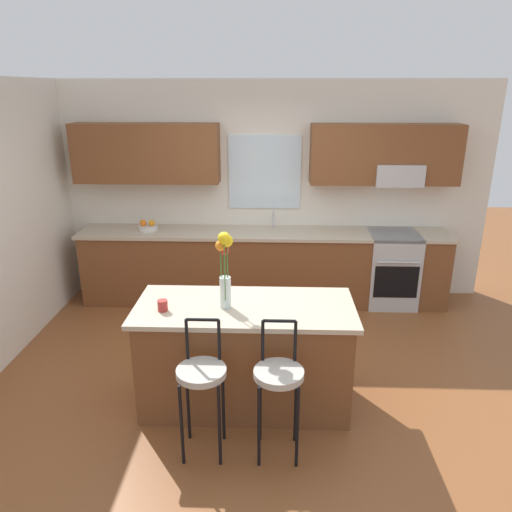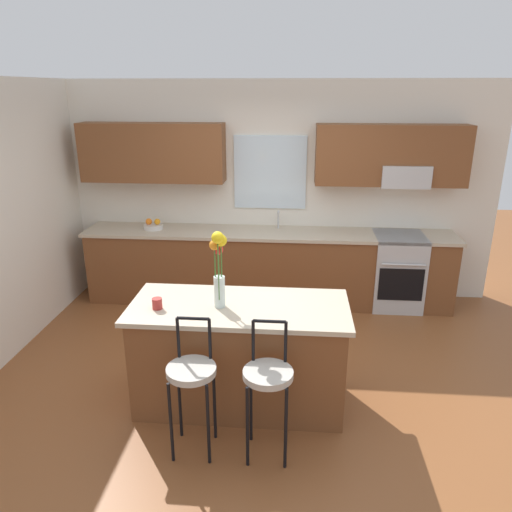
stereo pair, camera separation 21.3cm
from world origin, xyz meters
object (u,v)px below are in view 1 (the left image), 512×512
bar_stool_middle (279,379)px  flower_vase (225,265)px  oven_range (391,269)px  bar_stool_near (202,377)px  kitchen_island (245,355)px  fruit_bowl_oranges (148,227)px  mug_ceramic (163,305)px

bar_stool_middle → flower_vase: (-0.43, 0.57, 0.65)m
oven_range → bar_stool_near: size_ratio=0.88×
kitchen_island → fruit_bowl_oranges: 2.57m
bar_stool_near → mug_ceramic: bearing=127.0°
fruit_bowl_oranges → mug_ceramic: bearing=-73.1°
fruit_bowl_oranges → flower_vase: bearing=-61.6°
kitchen_island → flower_vase: size_ratio=2.78×
oven_range → fruit_bowl_oranges: bearing=179.5°
bar_stool_middle → fruit_bowl_oranges: (-1.61, 2.75, 0.33)m
kitchen_island → fruit_bowl_oranges: bearing=121.9°
bar_stool_middle → mug_ceramic: (-0.92, 0.49, 0.33)m
oven_range → mug_ceramic: 3.28m
flower_vase → mug_ceramic: 0.59m
oven_range → bar_stool_middle: size_ratio=0.88×
bar_stool_near → flower_vase: (0.12, 0.57, 0.65)m
bar_stool_middle → mug_ceramic: bearing=151.9°
bar_stool_near → mug_ceramic: (-0.37, 0.49, 0.33)m
oven_range → flower_vase: size_ratio=1.43×
oven_range → kitchen_island: size_ratio=0.51×
oven_range → kitchen_island: bearing=-128.8°
kitchen_island → bar_stool_near: size_ratio=1.72×
kitchen_island → bar_stool_middle: (0.28, -0.61, 0.17)m
kitchen_island → flower_vase: flower_vase is taller
bar_stool_near → kitchen_island: bearing=65.8°
oven_range → bar_stool_middle: 3.08m
bar_stool_middle → fruit_bowl_oranges: 3.20m
mug_ceramic → fruit_bowl_oranges: 2.37m
bar_stool_near → bar_stool_middle: same height
bar_stool_middle → mug_ceramic: size_ratio=11.58×
oven_range → mug_ceramic: mug_ceramic is taller
flower_vase → fruit_bowl_oranges: 2.50m
kitchen_island → fruit_bowl_oranges: size_ratio=7.47×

